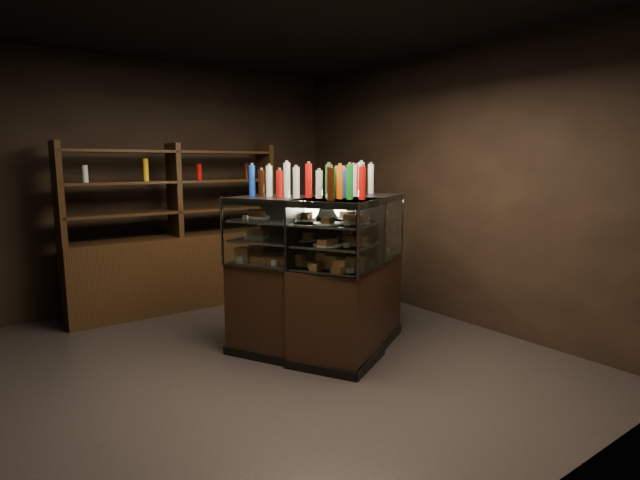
% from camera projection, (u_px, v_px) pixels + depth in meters
% --- Properties ---
extents(ground, '(5.00, 5.00, 0.00)m').
position_uv_depth(ground, '(252.00, 363.00, 4.46)').
color(ground, black).
rests_on(ground, ground).
extents(room_shell, '(5.02, 5.02, 3.01)m').
position_uv_depth(room_shell, '(247.00, 142.00, 4.16)').
color(room_shell, black).
rests_on(room_shell, ground).
extents(display_case, '(1.79, 1.51, 1.47)m').
position_uv_depth(display_case, '(327.00, 301.00, 4.66)').
color(display_case, black).
rests_on(display_case, ground).
extents(food_display, '(1.39, 1.18, 0.45)m').
position_uv_depth(food_display, '(327.00, 239.00, 4.56)').
color(food_display, '#BF7B44').
rests_on(food_display, display_case).
extents(bottles_top, '(1.22, 1.04, 0.30)m').
position_uv_depth(bottles_top, '(327.00, 181.00, 4.49)').
color(bottles_top, yellow).
rests_on(bottles_top, display_case).
extents(potted_conifer, '(0.38, 0.38, 0.80)m').
position_uv_depth(potted_conifer, '(286.00, 270.00, 6.15)').
color(potted_conifer, black).
rests_on(potted_conifer, ground).
extents(back_shelving, '(2.55, 0.44, 2.00)m').
position_uv_depth(back_shelving, '(177.00, 260.00, 6.06)').
color(back_shelving, black).
rests_on(back_shelving, ground).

